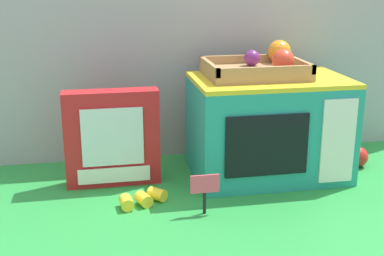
{
  "coord_description": "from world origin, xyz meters",
  "views": [
    {
      "loc": [
        -0.33,
        -1.34,
        0.56
      ],
      "look_at": [
        -0.07,
        -0.01,
        0.15
      ],
      "focal_mm": 48.55,
      "sensor_mm": 36.0,
      "label": 1
    }
  ],
  "objects_px": {
    "price_sign": "(205,188)",
    "loose_toy_banana": "(143,199)",
    "loose_toy_apple": "(358,157)",
    "food_groups_crate": "(261,66)",
    "cookie_set_box": "(112,138)",
    "toy_microwave": "(269,127)"
  },
  "relations": [
    {
      "from": "toy_microwave",
      "to": "price_sign",
      "type": "height_order",
      "value": "toy_microwave"
    },
    {
      "from": "food_groups_crate",
      "to": "price_sign",
      "type": "relative_size",
      "value": 2.68
    },
    {
      "from": "loose_toy_apple",
      "to": "toy_microwave",
      "type": "bearing_deg",
      "value": -178.61
    },
    {
      "from": "toy_microwave",
      "to": "cookie_set_box",
      "type": "height_order",
      "value": "toy_microwave"
    },
    {
      "from": "toy_microwave",
      "to": "price_sign",
      "type": "distance_m",
      "value": 0.32
    },
    {
      "from": "price_sign",
      "to": "loose_toy_apple",
      "type": "bearing_deg",
      "value": 23.41
    },
    {
      "from": "food_groups_crate",
      "to": "price_sign",
      "type": "bearing_deg",
      "value": -130.19
    },
    {
      "from": "food_groups_crate",
      "to": "loose_toy_apple",
      "type": "distance_m",
      "value": 0.41
    },
    {
      "from": "cookie_set_box",
      "to": "loose_toy_banana",
      "type": "distance_m",
      "value": 0.2
    },
    {
      "from": "cookie_set_box",
      "to": "loose_toy_apple",
      "type": "xyz_separation_m",
      "value": [
        0.72,
        -0.01,
        -0.1
      ]
    },
    {
      "from": "price_sign",
      "to": "loose_toy_banana",
      "type": "relative_size",
      "value": 0.8
    },
    {
      "from": "loose_toy_banana",
      "to": "loose_toy_apple",
      "type": "xyz_separation_m",
      "value": [
        0.66,
        0.14,
        0.01
      ]
    },
    {
      "from": "price_sign",
      "to": "loose_toy_banana",
      "type": "bearing_deg",
      "value": 151.07
    },
    {
      "from": "food_groups_crate",
      "to": "price_sign",
      "type": "xyz_separation_m",
      "value": [
        -0.21,
        -0.25,
        -0.24
      ]
    },
    {
      "from": "food_groups_crate",
      "to": "loose_toy_apple",
      "type": "xyz_separation_m",
      "value": [
        0.3,
        -0.03,
        -0.28
      ]
    },
    {
      "from": "cookie_set_box",
      "to": "loose_toy_apple",
      "type": "relative_size",
      "value": 4.3
    },
    {
      "from": "cookie_set_box",
      "to": "loose_toy_banana",
      "type": "relative_size",
      "value": 2.07
    },
    {
      "from": "toy_microwave",
      "to": "price_sign",
      "type": "bearing_deg",
      "value": -136.73
    },
    {
      "from": "price_sign",
      "to": "loose_toy_apple",
      "type": "distance_m",
      "value": 0.56
    },
    {
      "from": "toy_microwave",
      "to": "loose_toy_apple",
      "type": "relative_size",
      "value": 6.97
    },
    {
      "from": "food_groups_crate",
      "to": "cookie_set_box",
      "type": "distance_m",
      "value": 0.45
    },
    {
      "from": "price_sign",
      "to": "toy_microwave",
      "type": "bearing_deg",
      "value": 43.27
    }
  ]
}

